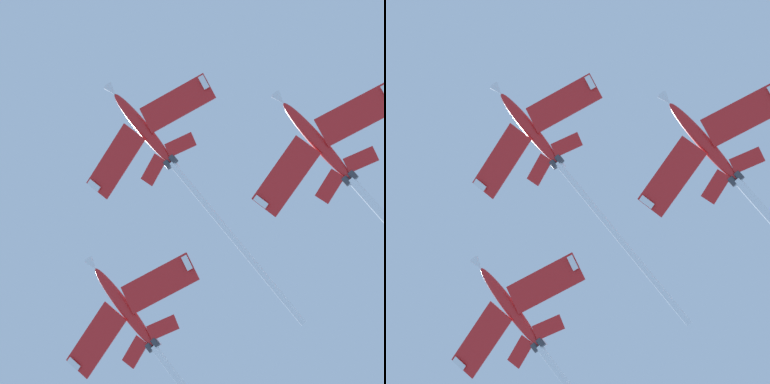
% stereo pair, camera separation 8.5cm
% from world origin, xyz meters
% --- Properties ---
extents(jet_lead, '(24.12, 28.98, 18.69)m').
position_xyz_m(jet_lead, '(15.45, -20.30, 101.83)').
color(jet_lead, red).
extents(jet_left_wing, '(22.12, 25.53, 16.31)m').
position_xyz_m(jet_left_wing, '(11.41, -40.31, 93.58)').
color(jet_left_wing, red).
extents(jet_right_wing, '(22.03, 25.84, 16.46)m').
position_xyz_m(jet_right_wing, '(35.62, -22.45, 93.79)').
color(jet_right_wing, red).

